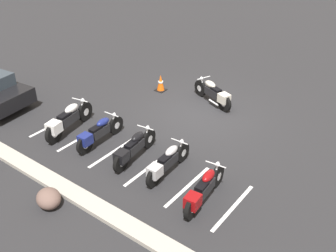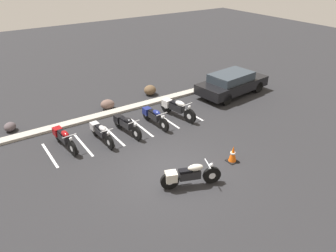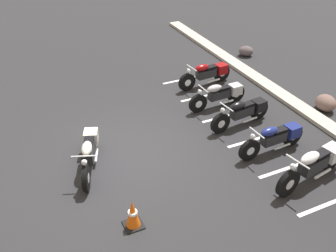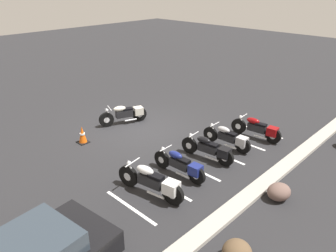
{
  "view_description": "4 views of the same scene",
  "coord_description": "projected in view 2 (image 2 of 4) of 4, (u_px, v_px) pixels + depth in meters",
  "views": [
    {
      "loc": [
        -6.56,
        10.69,
        6.93
      ],
      "look_at": [
        0.0,
        1.95,
        0.44
      ],
      "focal_mm": 42.0,
      "sensor_mm": 36.0,
      "label": 1
    },
    {
      "loc": [
        -5.56,
        -8.15,
        7.12
      ],
      "look_at": [
        1.22,
        1.94,
        0.71
      ],
      "focal_mm": 35.0,
      "sensor_mm": 36.0,
      "label": 2
    },
    {
      "loc": [
        7.99,
        -2.58,
        6.28
      ],
      "look_at": [
        0.19,
        1.1,
        0.7
      ],
      "focal_mm": 42.0,
      "sensor_mm": 36.0,
      "label": 3
    },
    {
      "loc": [
        8.26,
        9.53,
        5.83
      ],
      "look_at": [
        0.33,
        1.84,
        0.85
      ],
      "focal_mm": 35.0,
      "sensor_mm": 36.0,
      "label": 4
    }
  ],
  "objects": [
    {
      "name": "ground",
      "position": [
        170.0,
        172.0,
        12.05
      ],
      "size": [
        60.0,
        60.0,
        0.0
      ],
      "primitive_type": "plane",
      "color": "#262628"
    },
    {
      "name": "motorcycle_cream_featured",
      "position": [
        188.0,
        175.0,
        11.13
      ],
      "size": [
        2.04,
        0.98,
        0.84
      ],
      "rotation": [
        0.0,
        0.0,
        -0.37
      ],
      "color": "black",
      "rests_on": "ground"
    },
    {
      "name": "parked_bike_0",
      "position": [
        64.0,
        137.0,
        13.44
      ],
      "size": [
        0.6,
        2.09,
        0.82
      ],
      "rotation": [
        0.0,
        0.0,
        -1.48
      ],
      "color": "black",
      "rests_on": "ground"
    },
    {
      "name": "parked_bike_1",
      "position": [
        101.0,
        132.0,
        13.89
      ],
      "size": [
        0.57,
        2.03,
        0.8
      ],
      "rotation": [
        0.0,
        0.0,
        -1.53
      ],
      "color": "black",
      "rests_on": "ground"
    },
    {
      "name": "parked_bike_2",
      "position": [
        126.0,
        124.0,
        14.51
      ],
      "size": [
        0.62,
        2.08,
        0.82
      ],
      "rotation": [
        0.0,
        0.0,
        -1.46
      ],
      "color": "black",
      "rests_on": "ground"
    },
    {
      "name": "parked_bike_3",
      "position": [
        154.0,
        116.0,
        15.23
      ],
      "size": [
        0.58,
        2.06,
        0.81
      ],
      "rotation": [
        0.0,
        0.0,
        -1.53
      ],
      "color": "black",
      "rests_on": "ground"
    },
    {
      "name": "parked_bike_4",
      "position": [
        176.0,
        108.0,
        15.95
      ],
      "size": [
        0.78,
        2.29,
        0.91
      ],
      "rotation": [
        0.0,
        0.0,
        -1.4
      ],
      "color": "black",
      "rests_on": "ground"
    },
    {
      "name": "car_black",
      "position": [
        232.0,
        83.0,
        18.42
      ],
      "size": [
        4.47,
        2.25,
        1.29
      ],
      "rotation": [
        0.0,
        0.0,
        0.11
      ],
      "color": "black",
      "rests_on": "ground"
    },
    {
      "name": "concrete_curb",
      "position": [
        105.0,
        114.0,
        16.25
      ],
      "size": [
        18.0,
        0.5,
        0.12
      ],
      "primitive_type": "cube",
      "color": "#A8A399",
      "rests_on": "ground"
    },
    {
      "name": "landscape_rock_0",
      "position": [
        150.0,
        90.0,
        18.55
      ],
      "size": [
        0.98,
        0.97,
        0.55
      ],
      "primitive_type": "ellipsoid",
      "rotation": [
        0.0,
        0.0,
        0.65
      ],
      "color": "brown",
      "rests_on": "ground"
    },
    {
      "name": "landscape_rock_1",
      "position": [
        10.0,
        127.0,
        14.78
      ],
      "size": [
        0.74,
        0.76,
        0.4
      ],
      "primitive_type": "ellipsoid",
      "rotation": [
        0.0,
        0.0,
        0.94
      ],
      "color": "#50464A",
      "rests_on": "ground"
    },
    {
      "name": "landscape_rock_2",
      "position": [
        108.0,
        104.0,
        16.86
      ],
      "size": [
        0.86,
        0.8,
        0.5
      ],
      "primitive_type": "ellipsoid",
      "rotation": [
        0.0,
        0.0,
        2.82
      ],
      "color": "brown",
      "rests_on": "ground"
    },
    {
      "name": "traffic_cone",
      "position": [
        233.0,
        154.0,
        12.53
      ],
      "size": [
        0.4,
        0.4,
        0.68
      ],
      "color": "black",
      "rests_on": "ground"
    },
    {
      "name": "stall_line_0",
      "position": [
        50.0,
        155.0,
        13.06
      ],
      "size": [
        0.1,
        2.1,
        0.0
      ],
      "primitive_type": "cube",
      "color": "white",
      "rests_on": "ground"
    },
    {
      "name": "stall_line_1",
      "position": [
        83.0,
        145.0,
        13.76
      ],
      "size": [
        0.1,
        2.1,
        0.0
      ],
      "primitive_type": "cube",
      "color": "white",
      "rests_on": "ground"
    },
    {
      "name": "stall_line_2",
      "position": [
        114.0,
        136.0,
        14.45
      ],
      "size": [
        0.1,
        2.1,
        0.0
      ],
      "primitive_type": "cube",
      "color": "white",
      "rests_on": "ground"
    },
    {
      "name": "stall_line_3",
      "position": [
        141.0,
        127.0,
        15.14
      ],
      "size": [
        0.1,
        2.1,
        0.0
      ],
      "primitive_type": "cube",
      "color": "white",
      "rests_on": "ground"
    },
    {
      "name": "stall_line_4",
      "position": [
        167.0,
        120.0,
        15.84
      ],
      "size": [
        0.1,
        2.1,
        0.0
      ],
      "primitive_type": "cube",
      "color": "white",
      "rests_on": "ground"
    },
    {
      "name": "stall_line_5",
      "position": [
        190.0,
        113.0,
        16.53
      ],
      "size": [
        0.1,
        2.1,
        0.0
      ],
      "primitive_type": "cube",
      "color": "white",
      "rests_on": "ground"
    }
  ]
}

